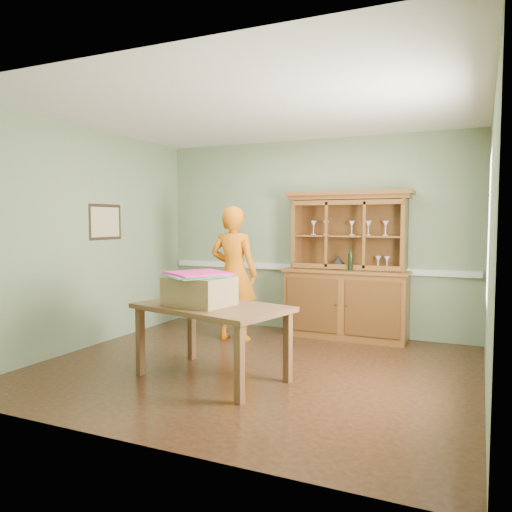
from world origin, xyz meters
The scene contains 14 objects.
floor centered at (0.00, 0.00, 0.00)m, with size 4.50×4.50×0.00m, color #4B2D18.
ceiling centered at (0.00, 0.00, 2.70)m, with size 4.50×4.50×0.00m, color white.
wall_back centered at (0.00, 2.00, 1.35)m, with size 4.50×4.50×0.00m, color gray.
wall_left centered at (-2.25, 0.00, 1.35)m, with size 4.00×4.00×0.00m, color gray.
wall_right centered at (2.25, 0.00, 1.35)m, with size 4.00×4.00×0.00m, color gray.
wall_front centered at (0.00, -2.00, 1.35)m, with size 4.50×4.50×0.00m, color gray.
chair_rail centered at (0.00, 1.98, 0.90)m, with size 4.41×0.05×0.08m, color white.
framed_map centered at (-2.23, 0.30, 1.55)m, with size 0.03×0.60×0.46m.
window_panel centered at (2.23, -0.30, 1.50)m, with size 0.03×0.96×1.36m.
china_hutch centered at (0.55, 1.78, 0.69)m, with size 1.66×0.55×1.96m.
dining_table centered at (-0.22, -0.49, 0.65)m, with size 1.64×1.21×0.74m.
cardboard_box centered at (-0.34, -0.54, 0.88)m, with size 0.60×0.48×0.28m, color #95784D.
kite_stack centered at (-0.36, -0.55, 1.04)m, with size 0.73×0.73×0.04m.
person centered at (-0.76, 1.04, 0.88)m, with size 0.64×0.42×1.76m, color orange.
Camera 1 is at (2.18, -4.74, 1.56)m, focal length 35.00 mm.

